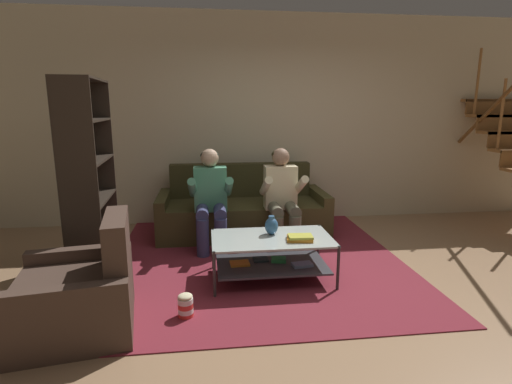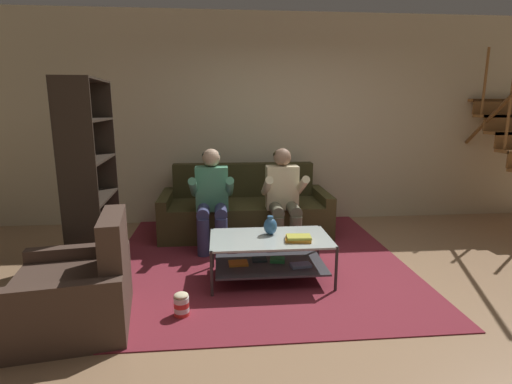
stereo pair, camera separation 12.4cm
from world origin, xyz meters
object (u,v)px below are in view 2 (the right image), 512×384
at_px(coffee_table, 270,252).
at_px(book_stack, 298,238).
at_px(person_seated_left, 212,195).
at_px(person_seated_right, 283,194).
at_px(couch, 245,211).
at_px(bookshelf, 86,193).
at_px(vase, 270,226).
at_px(armchair, 78,292).
at_px(popcorn_tub, 181,305).

bearing_deg(coffee_table, book_stack, -25.90).
height_order(person_seated_left, person_seated_right, person_seated_left).
distance_m(couch, bookshelf, 2.06).
bearing_deg(book_stack, bookshelf, 167.30).
bearing_deg(bookshelf, vase, -7.81).
relative_size(coffee_table, armchair, 1.17).
xyz_separation_m(coffee_table, popcorn_tub, (-0.79, -0.63, -0.18)).
height_order(couch, person_seated_right, person_seated_right).
xyz_separation_m(couch, popcorn_tub, (-0.65, -2.12, -0.19)).
bearing_deg(vase, popcorn_tub, -138.04).
bearing_deg(popcorn_tub, couch, 72.95).
height_order(couch, coffee_table, couch).
relative_size(person_seated_right, book_stack, 4.40).
xyz_separation_m(book_stack, popcorn_tub, (-1.04, -0.51, -0.35)).
height_order(couch, armchair, couch).
height_order(person_seated_right, armchair, person_seated_right).
bearing_deg(popcorn_tub, book_stack, 26.27).
distance_m(couch, book_stack, 1.66).
relative_size(couch, person_seated_right, 1.86).
bearing_deg(couch, armchair, -122.95).
distance_m(vase, armchair, 1.77).
bearing_deg(armchair, person_seated_right, 41.83).
relative_size(person_seated_left, armchair, 1.19).
height_order(coffee_table, book_stack, book_stack).
bearing_deg(coffee_table, couch, 95.54).
xyz_separation_m(person_seated_left, armchair, (-0.99, -1.64, -0.36)).
xyz_separation_m(person_seated_right, book_stack, (-0.03, -1.07, -0.19)).
bearing_deg(person_seated_right, bookshelf, -163.39).
xyz_separation_m(person_seated_right, coffee_table, (-0.28, -0.95, -0.36)).
height_order(person_seated_left, book_stack, person_seated_left).
bearing_deg(armchair, coffee_table, 24.04).
bearing_deg(person_seated_right, book_stack, -91.49).
relative_size(couch, vase, 11.66).
distance_m(bookshelf, popcorn_tub, 1.55).
xyz_separation_m(person_seated_right, armchair, (-1.83, -1.64, -0.36)).
height_order(couch, popcorn_tub, couch).
bearing_deg(book_stack, vase, 138.34).
height_order(person_seated_left, armchair, person_seated_left).
height_order(couch, book_stack, couch).
bearing_deg(coffee_table, person_seated_left, 120.80).
bearing_deg(book_stack, person_seated_right, 88.51).
distance_m(couch, vase, 1.42).
bearing_deg(popcorn_tub, person_seated_right, 55.89).
bearing_deg(bookshelf, coffee_table, -10.70).
bearing_deg(vase, book_stack, -41.66).
bearing_deg(popcorn_tub, bookshelf, 135.22).
relative_size(person_seated_right, vase, 6.27).
bearing_deg(person_seated_left, armchair, -121.21).
bearing_deg(vase, person_seated_left, 123.89).
distance_m(person_seated_left, book_stack, 1.35).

